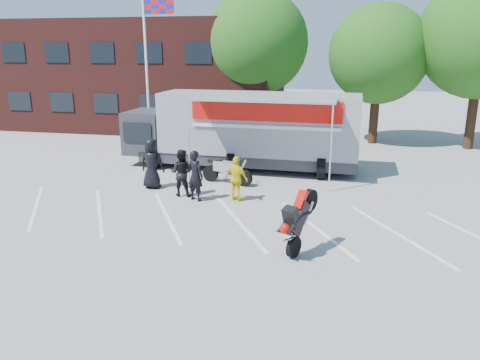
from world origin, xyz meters
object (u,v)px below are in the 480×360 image
at_px(tree_mid, 379,54).
at_px(spectator_hivis, 237,179).
at_px(transporter_truck, 248,168).
at_px(spectator_leather_c, 181,173).
at_px(flagpole, 151,53).
at_px(tree_left, 256,43).
at_px(parked_motorcycle, 227,184).
at_px(stunt_bike_rider, 305,249).
at_px(spectator_leather_a, 152,163).
at_px(spectator_leather_b, 195,176).

distance_m(tree_mid, spectator_hivis, 13.71).
xyz_separation_m(transporter_truck, spectator_leather_c, (-1.59, -4.52, 0.87)).
distance_m(flagpole, transporter_truck, 7.72).
bearing_deg(tree_left, spectator_hivis, -82.67).
bearing_deg(parked_motorcycle, spectator_hivis, -142.02).
xyz_separation_m(stunt_bike_rider, spectator_leather_c, (-4.86, 3.90, 0.87)).
distance_m(tree_left, stunt_bike_rider, 18.11).
bearing_deg(stunt_bike_rider, parked_motorcycle, 146.86).
bearing_deg(parked_motorcycle, transporter_truck, 8.49).
xyz_separation_m(tree_left, spectator_leather_a, (-1.90, -12.06, -4.59)).
height_order(stunt_bike_rider, spectator_leather_b, spectator_leather_b).
height_order(tree_mid, stunt_bike_rider, tree_mid).
height_order(spectator_leather_a, spectator_hivis, spectator_leather_a).
bearing_deg(tree_mid, spectator_leather_b, -119.10).
distance_m(spectator_leather_a, spectator_leather_b, 2.40).
relative_size(tree_left, transporter_truck, 0.81).
distance_m(tree_mid, spectator_leather_c, 14.51).
distance_m(transporter_truck, parked_motorcycle, 2.67).
bearing_deg(stunt_bike_rider, spectator_hivis, 151.34).
distance_m(parked_motorcycle, spectator_hivis, 2.36).
distance_m(transporter_truck, spectator_leather_b, 5.11).
height_order(stunt_bike_rider, spectator_leather_c, spectator_leather_c).
height_order(tree_mid, spectator_leather_b, tree_mid).
relative_size(spectator_leather_a, spectator_hivis, 1.20).
xyz_separation_m(stunt_bike_rider, spectator_leather_b, (-4.19, 3.47, 0.92)).
xyz_separation_m(flagpole, spectator_leather_a, (2.35, -6.06, -4.07)).
height_order(flagpole, transporter_truck, flagpole).
relative_size(flagpole, spectator_leather_b, 4.36).
distance_m(stunt_bike_rider, spectator_hivis, 4.69).
height_order(flagpole, spectator_hivis, flagpole).
distance_m(spectator_leather_a, spectator_hivis, 3.67).
relative_size(tree_left, spectator_hivis, 5.30).
bearing_deg(spectator_hivis, parked_motorcycle, -43.99).
distance_m(spectator_leather_b, spectator_hivis, 1.47).
bearing_deg(tree_mid, flagpole, -156.03).
bearing_deg(spectator_hivis, flagpole, -26.11).
relative_size(spectator_leather_a, spectator_leather_b, 1.07).
bearing_deg(tree_mid, parked_motorcycle, -122.02).
bearing_deg(flagpole, tree_left, 54.72).
relative_size(tree_left, tree_mid, 1.13).
bearing_deg(spectator_leather_c, parked_motorcycle, -124.75).
bearing_deg(transporter_truck, flagpole, 158.97).
xyz_separation_m(tree_left, spectator_leather_c, (-0.46, -12.76, -4.69)).
xyz_separation_m(parked_motorcycle, spectator_leather_c, (-1.27, -1.87, 0.87)).
relative_size(transporter_truck, stunt_bike_rider, 5.62).
bearing_deg(spectator_leather_b, tree_mid, -95.56).
xyz_separation_m(transporter_truck, spectator_leather_b, (-0.92, -4.95, 0.92)).
bearing_deg(spectator_leather_a, transporter_truck, -122.58).
bearing_deg(spectator_leather_c, tree_mid, -122.94).
bearing_deg(flagpole, parked_motorcycle, -44.03).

